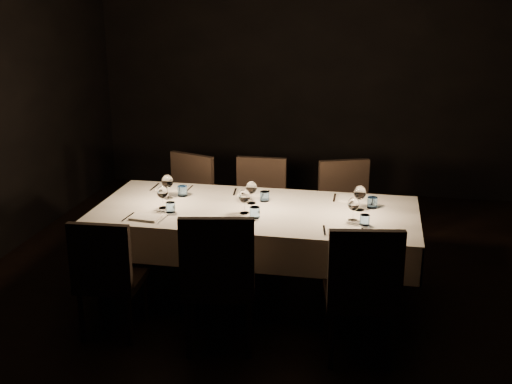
% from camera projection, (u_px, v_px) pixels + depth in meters
% --- Properties ---
extents(room, '(5.01, 6.01, 3.01)m').
position_uv_depth(room, '(256.00, 116.00, 4.81)').
color(room, black).
rests_on(room, ground).
extents(dining_table, '(2.52, 1.12, 0.76)m').
position_uv_depth(dining_table, '(256.00, 218.00, 5.06)').
color(dining_table, black).
rests_on(dining_table, ground).
extents(chair_near_left, '(0.46, 0.46, 0.91)m').
position_uv_depth(chair_near_left, '(107.00, 273.00, 4.52)').
color(chair_near_left, black).
rests_on(chair_near_left, ground).
extents(place_setting_near_left, '(0.33, 0.40, 0.18)m').
position_uv_depth(place_setting_near_left, '(159.00, 203.00, 4.94)').
color(place_setting_near_left, silver).
rests_on(place_setting_near_left, dining_table).
extents(chair_near_center, '(0.57, 0.57, 1.02)m').
position_uv_depth(chair_near_center, '(218.00, 276.00, 4.34)').
color(chair_near_center, black).
rests_on(chair_near_center, ground).
extents(place_setting_near_center, '(0.36, 0.41, 0.19)m').
position_uv_depth(place_setting_near_center, '(243.00, 208.00, 4.82)').
color(place_setting_near_center, silver).
rests_on(place_setting_near_center, dining_table).
extents(chair_near_right, '(0.54, 0.54, 0.99)m').
position_uv_depth(chair_near_right, '(362.00, 287.00, 4.20)').
color(chair_near_right, black).
rests_on(chair_near_right, ground).
extents(place_setting_near_right, '(0.33, 0.40, 0.18)m').
position_uv_depth(place_setting_near_right, '(353.00, 216.00, 4.67)').
color(place_setting_near_right, silver).
rests_on(place_setting_near_right, dining_table).
extents(chair_far_left, '(0.59, 0.59, 0.96)m').
position_uv_depth(chair_far_left, '(186.00, 202.00, 5.93)').
color(chair_far_left, black).
rests_on(chair_far_left, ground).
extents(place_setting_far_left, '(0.36, 0.42, 0.20)m').
position_uv_depth(place_setting_far_left, '(172.00, 186.00, 5.36)').
color(place_setting_far_left, silver).
rests_on(place_setting_far_left, dining_table).
extents(chair_far_center, '(0.46, 0.46, 0.95)m').
position_uv_depth(chair_far_center, '(259.00, 206.00, 5.84)').
color(chair_far_center, black).
rests_on(chair_far_center, ground).
extents(place_setting_far_center, '(0.35, 0.41, 0.19)m').
position_uv_depth(place_setting_far_center, '(254.00, 191.00, 5.23)').
color(place_setting_far_center, silver).
rests_on(place_setting_far_center, dining_table).
extents(chair_far_right, '(0.59, 0.59, 0.96)m').
position_uv_depth(chair_far_right, '(346.00, 210.00, 5.72)').
color(chair_far_right, black).
rests_on(chair_far_right, ground).
extents(place_setting_far_right, '(0.36, 0.42, 0.20)m').
position_uv_depth(place_setting_far_right, '(361.00, 197.00, 5.07)').
color(place_setting_far_right, silver).
rests_on(place_setting_far_right, dining_table).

